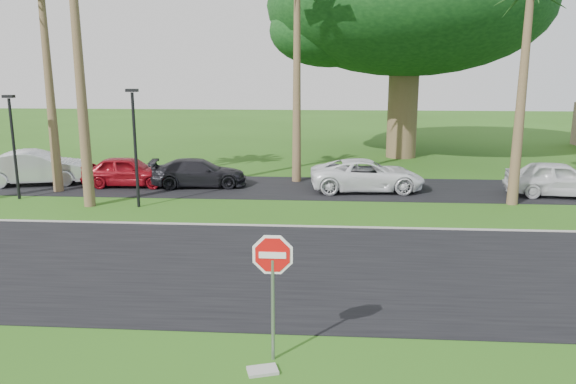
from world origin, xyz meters
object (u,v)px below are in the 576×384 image
at_px(car_red, 128,172).
at_px(car_pickup, 559,179).
at_px(car_silver, 36,168).
at_px(stop_sign_near, 273,271).
at_px(car_dark, 199,173).
at_px(car_minivan, 367,176).

relative_size(car_red, car_pickup, 0.93).
height_order(car_silver, car_red, car_silver).
bearing_deg(stop_sign_near, car_dark, 107.77).
height_order(stop_sign_near, car_minivan, stop_sign_near).
xyz_separation_m(car_red, car_dark, (3.29, 0.18, -0.06)).
height_order(car_silver, car_dark, car_silver).
bearing_deg(car_dark, car_pickup, -101.40).
relative_size(car_silver, car_minivan, 0.96).
height_order(stop_sign_near, car_silver, stop_sign_near).
relative_size(car_silver, car_red, 1.18).
bearing_deg(car_pickup, stop_sign_near, 150.44).
bearing_deg(car_silver, car_pickup, -106.80).
height_order(stop_sign_near, car_pickup, stop_sign_near).
height_order(car_dark, car_pickup, car_pickup).
distance_m(stop_sign_near, car_red, 17.40).
bearing_deg(car_dark, car_minivan, -100.86).
xyz_separation_m(stop_sign_near, car_minivan, (2.77, 15.09, -1.07)).
bearing_deg(car_silver, car_dark, -104.16).
height_order(car_minivan, car_pickup, car_pickup).
bearing_deg(car_red, stop_sign_near, -154.07).
bearing_deg(car_minivan, stop_sign_near, 165.23).
bearing_deg(car_silver, car_red, -105.97).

